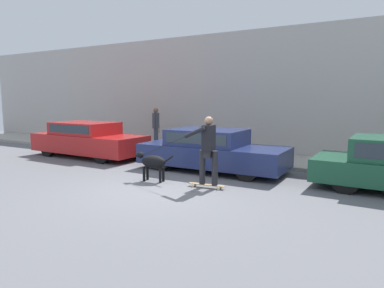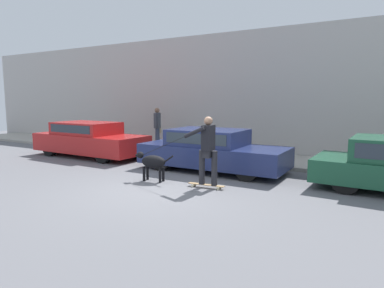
{
  "view_description": "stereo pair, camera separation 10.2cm",
  "coord_description": "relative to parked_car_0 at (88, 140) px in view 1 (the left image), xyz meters",
  "views": [
    {
      "loc": [
        4.54,
        -6.48,
        2.12
      ],
      "look_at": [
        0.12,
        1.3,
        0.95
      ],
      "focal_mm": 32.0,
      "sensor_mm": 36.0,
      "label": 1
    },
    {
      "loc": [
        4.63,
        -6.43,
        2.12
      ],
      "look_at": [
        0.12,
        1.3,
        0.95
      ],
      "focal_mm": 32.0,
      "sensor_mm": 36.0,
      "label": 2
    }
  ],
  "objects": [
    {
      "name": "parked_car_0",
      "position": [
        0.0,
        0.0,
        0.0
      ],
      "size": [
        4.53,
        1.8,
        1.28
      ],
      "rotation": [
        0.0,
        0.0,
        -0.02
      ],
      "color": "black",
      "rests_on": "ground_plane"
    },
    {
      "name": "parked_car_1",
      "position": [
        5.1,
        -0.0,
        -0.03
      ],
      "size": [
        4.39,
        1.73,
        1.24
      ],
      "rotation": [
        0.0,
        0.0,
        0.0
      ],
      "color": "black",
      "rests_on": "ground_plane"
    },
    {
      "name": "skateboarder",
      "position": [
        5.94,
        -1.86,
        0.35
      ],
      "size": [
        2.35,
        0.59,
        1.72
      ],
      "rotation": [
        0.0,
        0.0,
        3.23
      ],
      "color": "beige",
      "rests_on": "ground_plane"
    },
    {
      "name": "pedestrian_with_bag",
      "position": [
        1.45,
        2.31,
        0.42
      ],
      "size": [
        0.32,
        0.64,
        1.67
      ],
      "rotation": [
        0.0,
        0.0,
        0.32
      ],
      "color": "#3D4760",
      "rests_on": "sidewalk_curb"
    },
    {
      "name": "back_wall",
      "position": [
        5.03,
        3.67,
        1.73
      ],
      "size": [
        32.0,
        0.3,
        4.71
      ],
      "color": "#B2ADA8",
      "rests_on": "ground_plane"
    },
    {
      "name": "sidewalk_curb",
      "position": [
        5.03,
        2.3,
        -0.57
      ],
      "size": [
        30.0,
        2.4,
        0.12
      ],
      "color": "#A39E93",
      "rests_on": "ground_plane"
    },
    {
      "name": "ground_plane",
      "position": [
        5.03,
        -2.56,
        -0.63
      ],
      "size": [
        36.0,
        36.0,
        0.0
      ],
      "primitive_type": "plane",
      "color": "slate"
    },
    {
      "name": "dog",
      "position": [
        4.38,
        -1.96,
        -0.13
      ],
      "size": [
        1.09,
        0.42,
        0.75
      ],
      "rotation": [
        0.0,
        0.0,
        3.28
      ],
      "color": "black",
      "rests_on": "ground_plane"
    }
  ]
}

